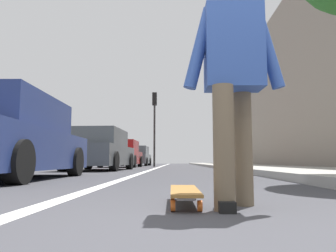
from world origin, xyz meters
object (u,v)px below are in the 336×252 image
object	(u,v)px
skateboard	(184,192)
parked_car_mid	(100,151)
parked_car_near	(8,140)
parked_car_far	(121,154)
parked_car_end	(137,156)
skater_person	(233,73)
traffic_light	(154,116)
pedestrian_distant	(235,149)

from	to	relation	value
skateboard	parked_car_mid	size ratio (longest dim) A/B	0.19
skateboard	parked_car_near	world-z (taller)	parked_car_near
parked_car_far	parked_car_end	size ratio (longest dim) A/B	0.94
skater_person	parked_car_mid	bearing A→B (deg)	18.62
skateboard	traffic_light	world-z (taller)	traffic_light
pedestrian_distant	parked_car_far	bearing A→B (deg)	65.52
skateboard	parked_car_mid	xyz separation A→B (m)	(9.35, 2.85, 0.62)
skateboard	parked_car_near	xyz separation A→B (m)	(3.28, 3.07, 0.61)
skater_person	skateboard	bearing A→B (deg)	66.65
parked_car_mid	traffic_light	xyz separation A→B (m)	(8.25, -1.44, 2.47)
skateboard	parked_car_far	size ratio (longest dim) A/B	0.21
skater_person	parked_car_end	size ratio (longest dim) A/B	0.38
skater_person	parked_car_mid	distance (m)	10.02
skater_person	parked_car_far	distance (m)	16.13
skater_person	traffic_light	xyz separation A→B (m)	(17.75, 1.76, 2.24)
skateboard	parked_car_end	bearing A→B (deg)	7.88
skater_person	parked_car_mid	world-z (taller)	skater_person
parked_car_near	parked_car_mid	xyz separation A→B (m)	(6.07, -0.21, 0.01)
skateboard	parked_car_near	size ratio (longest dim) A/B	0.19
skater_person	pedestrian_distant	bearing A→B (deg)	-10.28
parked_car_mid	parked_car_far	distance (m)	6.26
parked_car_far	parked_car_near	bearing A→B (deg)	-179.79
parked_car_mid	parked_car_end	size ratio (longest dim) A/B	1.02
skateboard	skater_person	size ratio (longest dim) A/B	0.51
parked_car_end	parked_car_near	bearing A→B (deg)	-179.98
parked_car_mid	parked_car_end	xyz separation A→B (m)	(12.88, 0.22, -0.01)
parked_car_near	pedestrian_distant	world-z (taller)	pedestrian_distant
parked_car_end	skater_person	bearing A→B (deg)	-171.31
parked_car_near	parked_car_mid	distance (m)	6.07
parked_car_far	pedestrian_distant	size ratio (longest dim) A/B	2.52
skateboard	skater_person	world-z (taller)	skater_person
skater_person	parked_car_end	world-z (taller)	skater_person
parked_car_near	parked_car_far	distance (m)	12.32
traffic_light	parked_car_end	bearing A→B (deg)	19.80
skateboard	parked_car_near	bearing A→B (deg)	43.07
parked_car_far	parked_car_mid	bearing A→B (deg)	-177.63
parked_car_near	parked_car_end	bearing A→B (deg)	0.02
skateboard	parked_car_end	world-z (taller)	parked_car_end
skateboard	traffic_light	bearing A→B (deg)	4.58
parked_car_near	parked_car_end	xyz separation A→B (m)	(18.94, 0.01, 0.00)
parked_car_mid	traffic_light	world-z (taller)	traffic_light
skateboard	parked_car_end	size ratio (longest dim) A/B	0.19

